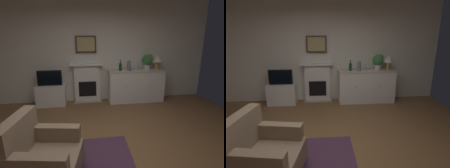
{
  "view_description": "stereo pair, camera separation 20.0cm",
  "coord_description": "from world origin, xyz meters",
  "views": [
    {
      "loc": [
        -0.34,
        -2.39,
        1.87
      ],
      "look_at": [
        0.12,
        0.66,
        1.0
      ],
      "focal_mm": 28.42,
      "sensor_mm": 36.0,
      "label": 1
    },
    {
      "loc": [
        -0.14,
        -2.41,
        1.87
      ],
      "look_at": [
        0.12,
        0.66,
        1.0
      ],
      "focal_mm": 28.42,
      "sensor_mm": 36.0,
      "label": 2
    }
  ],
  "objects": [
    {
      "name": "wine_glass_right",
      "position": [
        1.2,
        2.28,
        1.03
      ],
      "size": [
        0.07,
        0.07,
        0.16
      ],
      "color": "silver",
      "rests_on": "sideboard_cabinet"
    },
    {
      "name": "wall_rear",
      "position": [
        0.0,
        2.62,
        1.39
      ],
      "size": [
        6.35,
        0.06,
        2.78
      ],
      "primitive_type": "cube",
      "color": "silver",
      "rests_on": "ground_plane"
    },
    {
      "name": "fireplace_unit",
      "position": [
        -0.32,
        2.49,
        0.55
      ],
      "size": [
        0.87,
        0.3,
        1.1
      ],
      "color": "white",
      "rests_on": "ground_plane"
    },
    {
      "name": "tv_set",
      "position": [
        -1.29,
        2.3,
        0.76
      ],
      "size": [
        0.62,
        0.07,
        0.4
      ],
      "color": "black",
      "rests_on": "tv_cabinet"
    },
    {
      "name": "wine_glass_center",
      "position": [
        1.09,
        2.33,
        1.03
      ],
      "size": [
        0.07,
        0.07,
        0.16
      ],
      "color": "silver",
      "rests_on": "sideboard_cabinet"
    },
    {
      "name": "tv_cabinet",
      "position": [
        -1.29,
        2.33,
        0.28
      ],
      "size": [
        0.75,
        0.42,
        0.56
      ],
      "color": "white",
      "rests_on": "ground_plane"
    },
    {
      "name": "table_lamp",
      "position": [
        1.64,
        2.31,
        1.19
      ],
      "size": [
        0.26,
        0.26,
        0.4
      ],
      "color": "#B79338",
      "rests_on": "sideboard_cabinet"
    },
    {
      "name": "sideboard_cabinet",
      "position": [
        1.05,
        2.31,
        0.45
      ],
      "size": [
        1.57,
        0.49,
        0.91
      ],
      "color": "white",
      "rests_on": "ground_plane"
    },
    {
      "name": "wine_glass_left",
      "position": [
        0.98,
        2.28,
        1.03
      ],
      "size": [
        0.07,
        0.07,
        0.16
      ],
      "color": "silver",
      "rests_on": "sideboard_cabinet"
    },
    {
      "name": "framed_picture",
      "position": [
        -0.32,
        2.53,
        1.61
      ],
      "size": [
        0.55,
        0.04,
        0.45
      ],
      "color": "#473323"
    },
    {
      "name": "ground_plane",
      "position": [
        0.0,
        0.0,
        -0.05
      ],
      "size": [
        6.35,
        5.29,
        0.1
      ],
      "primitive_type": "cube",
      "color": "brown",
      "rests_on": "ground"
    },
    {
      "name": "armchair",
      "position": [
        -0.93,
        -0.38,
        0.38
      ],
      "size": [
        0.92,
        0.89,
        0.92
      ],
      "color": "#8C7259",
      "rests_on": "ground_plane"
    },
    {
      "name": "wine_bottle",
      "position": [
        0.59,
        2.31,
        1.01
      ],
      "size": [
        0.08,
        0.08,
        0.29
      ],
      "color": "#193F1E",
      "rests_on": "sideboard_cabinet"
    },
    {
      "name": "vase_decorative",
      "position": [
        0.82,
        2.26,
        1.05
      ],
      "size": [
        0.11,
        0.11,
        0.28
      ],
      "color": "slate",
      "rests_on": "sideboard_cabinet"
    },
    {
      "name": "potted_plant_small",
      "position": [
        1.37,
        2.36,
        1.16
      ],
      "size": [
        0.3,
        0.3,
        0.43
      ],
      "color": "beige",
      "rests_on": "sideboard_cabinet"
    }
  ]
}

